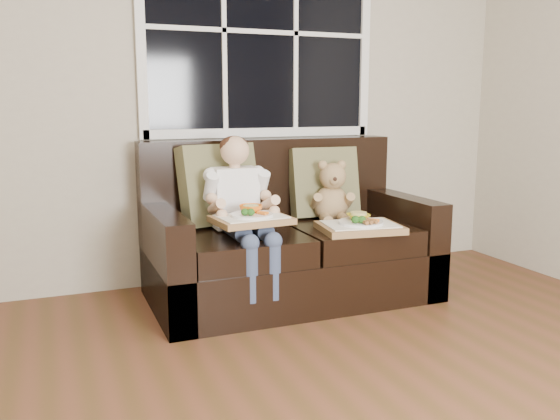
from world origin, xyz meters
name	(u,v)px	position (x,y,z in m)	size (l,w,h in m)	color
window_back	(260,32)	(0.40, 2.48, 1.65)	(1.62, 0.04, 1.37)	black
loveseat	(287,246)	(0.40, 2.02, 0.31)	(1.70, 0.92, 0.96)	black
pillow_left	(219,185)	(0.01, 2.17, 0.70)	(0.53, 0.33, 0.50)	#6C6842
pillow_right	(324,182)	(0.73, 2.17, 0.68)	(0.46, 0.23, 0.46)	#6C6842
child	(240,200)	(0.06, 1.90, 0.64)	(0.38, 0.59, 0.85)	white
teddy_bear	(332,196)	(0.71, 2.02, 0.61)	(0.27, 0.33, 0.40)	#997E51
tray_left	(251,217)	(0.06, 1.69, 0.58)	(0.43, 0.35, 0.09)	olive
tray_right	(360,226)	(0.72, 1.67, 0.48)	(0.51, 0.41, 0.11)	olive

